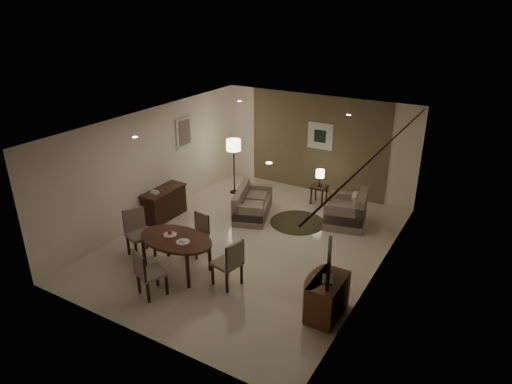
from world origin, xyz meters
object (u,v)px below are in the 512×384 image
Objects in this scene: sofa at (253,202)px; side_table at (319,195)px; tv_cabinet at (327,297)px; chair_left at (140,234)px; floor_lamp at (234,167)px; chair_far at (196,235)px; dining_table at (177,255)px; chair_near at (151,272)px; armchair at (346,209)px; chair_right at (227,262)px; console_desk at (164,204)px.

sofa reaches higher than side_table.
tv_cabinet is at bearing -151.16° from sofa.
floor_lamp is (-0.15, 3.84, 0.26)m from chair_left.
side_table is (1.24, 3.69, -0.19)m from chair_far.
dining_table is 1.05× the size of sofa.
chair_left reaches higher than chair_far.
chair_near is 4.89m from armchair.
chair_right is 3.03m from sofa.
floor_lamp is at bearing 74.09° from console_desk.
chair_far is at bearing -105.06° from chair_right.
dining_table is at bearing -72.57° from chair_left.
armchair reaches higher than side_table.
console_desk reaches higher than dining_table.
dining_table is at bearing -104.58° from side_table.
chair_right is at bearing -67.42° from chair_left.
chair_left is 1.05× the size of chair_right.
chair_right is at bearing -58.99° from floor_lamp.
tv_cabinet is at bearing 4.18° from dining_table.
dining_table is 1.63× the size of chair_right.
chair_left is (-0.94, -0.65, 0.07)m from chair_far.
chair_near is 1.45m from chair_left.
chair_near is at bearing -83.13° from dining_table.
dining_table is 2.93m from sofa.
tv_cabinet is at bearing -40.92° from floor_lamp.
floor_lamp reaches higher than armchair.
chair_near is 4.93m from floor_lamp.
console_desk is at bearing -106.71° from chair_right.
floor_lamp reaches higher than console_desk.
console_desk is at bearing -105.91° from floor_lamp.
chair_far is (-0.09, 0.73, 0.07)m from dining_table.
chair_right is 4.45m from floor_lamp.
tv_cabinet reaches higher than side_table.
chair_far reaches higher than sofa.
armchair is at bearing 25.11° from console_desk.
chair_far is 3.90m from side_table.
chair_left is at bearing -64.84° from console_desk.
chair_far reaches higher than armchair.
armchair is at bearing -5.58° from floor_lamp.
chair_far reaches higher than dining_table.
sofa is (0.10, 2.20, -0.08)m from chair_far.
sofa is 0.98× the size of floor_lamp.
chair_far is at bearing -71.14° from floor_lamp.
chair_left is 0.67× the size of sofa.
chair_left is at bearing -87.79° from floor_lamp.
chair_left is at bearing -137.17° from chair_far.
dining_table is 1.80× the size of chair_far.
console_desk is 1.37× the size of chair_far.
chair_far is at bearing -50.71° from armchair.
tv_cabinet is 0.60× the size of sofa.
dining_table is 4.57m from side_table.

